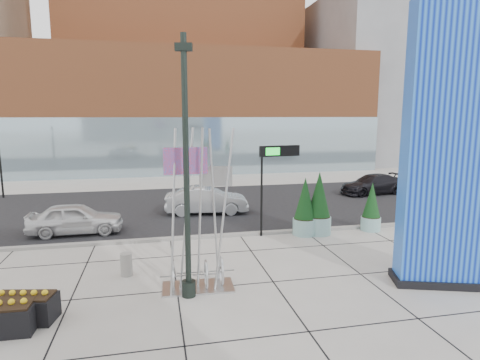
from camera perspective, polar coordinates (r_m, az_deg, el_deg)
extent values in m
plane|color=#9E9991|center=(13.73, -0.60, -13.01)|extent=(160.00, 160.00, 0.00)
cube|color=black|center=(23.18, -5.52, -3.74)|extent=(80.00, 12.00, 0.02)
cube|color=gray|center=(17.42, -3.24, -7.93)|extent=(80.00, 0.30, 0.12)
cube|color=#AF5D32|center=(39.61, -7.05, 9.61)|extent=(34.00, 10.00, 11.00)
cube|color=#8CA5B2|center=(34.94, -6.25, 4.76)|extent=(34.00, 0.60, 5.00)
cube|color=slate|center=(52.95, 21.12, 12.75)|extent=(20.00, 18.00, 18.00)
cube|color=#0B26AD|center=(13.36, 27.21, 4.13)|extent=(2.53, 1.62, 8.49)
cube|color=black|center=(14.26, 25.96, -12.61)|extent=(2.77, 1.86, 0.24)
cylinder|color=black|center=(11.16, -7.65, 1.26)|extent=(0.16, 0.16, 7.33)
cylinder|color=black|center=(12.12, -7.29, -15.05)|extent=(0.40, 0.40, 0.46)
cube|color=black|center=(11.19, -8.03, 18.23)|extent=(0.49, 0.29, 0.20)
cube|color=silver|center=(12.66, -5.99, -14.91)|extent=(2.19, 1.17, 0.06)
cylinder|color=silver|center=(11.65, -9.43, -4.62)|extent=(0.07, 0.07, 4.87)
cylinder|color=silver|center=(12.00, -7.64, -4.16)|extent=(0.07, 0.07, 4.87)
cylinder|color=silver|center=(11.80, -5.66, -4.36)|extent=(0.07, 0.07, 4.87)
cylinder|color=silver|center=(12.14, -3.76, -3.95)|extent=(0.07, 0.07, 4.87)
cylinder|color=silver|center=(11.75, -2.27, -4.38)|extent=(0.07, 0.07, 4.87)
torus|color=silver|center=(12.36, -9.43, -13.41)|extent=(0.11, 0.89, 0.89)
torus|color=silver|center=(12.56, -7.20, -12.97)|extent=(0.11, 0.89, 0.89)
torus|color=silver|center=(12.43, -4.83, -13.18)|extent=(0.11, 0.89, 0.89)
torus|color=silver|center=(12.67, -2.70, -12.70)|extent=(0.11, 0.89, 0.89)
cube|color=red|center=(11.61, -7.74, 2.70)|extent=(1.27, 0.10, 0.78)
cube|color=silver|center=(11.87, -3.50, 0.53)|extent=(0.97, 0.19, 0.58)
cylinder|color=gray|center=(13.87, -15.86, -11.47)|extent=(0.39, 0.39, 0.75)
cylinder|color=black|center=(17.16, 3.09, -1.76)|extent=(0.09, 0.09, 3.86)
cube|color=black|center=(17.15, 5.81, 4.10)|extent=(1.84, 0.43, 0.46)
cube|color=#19D833|center=(16.94, 4.73, 4.05)|extent=(0.64, 0.11, 0.32)
cylinder|color=#89B9B5|center=(19.29, 18.08, -5.91)|extent=(0.88, 0.88, 0.62)
cylinder|color=black|center=(19.22, 18.12, -5.02)|extent=(0.81, 0.81, 0.05)
cone|color=black|center=(19.04, 18.24, -2.70)|extent=(0.79, 0.79, 1.59)
cylinder|color=#89B9B5|center=(18.15, 11.05, -6.30)|extent=(1.11, 1.11, 0.78)
cylinder|color=black|center=(18.05, 11.09, -5.11)|extent=(1.02, 1.02, 0.07)
cone|color=black|center=(17.83, 11.19, -1.99)|extent=(1.00, 1.00, 2.00)
cylinder|color=#89B9B5|center=(17.92, 9.13, -6.56)|extent=(1.02, 1.02, 0.71)
cylinder|color=black|center=(17.83, 9.16, -5.45)|extent=(0.94, 0.94, 0.06)
cone|color=black|center=(17.62, 9.24, -2.56)|extent=(0.92, 0.92, 1.84)
cube|color=black|center=(12.02, -28.30, -15.84)|extent=(1.64, 1.04, 0.65)
cube|color=black|center=(11.88, -28.43, -14.31)|extent=(1.52, 0.92, 0.07)
cube|color=black|center=(11.70, -30.90, -16.73)|extent=(1.57, 0.82, 0.66)
imported|color=silver|center=(19.13, -22.33, -5.13)|extent=(4.00, 1.62, 1.36)
imported|color=#A7ABAF|center=(21.37, -4.76, -2.91)|extent=(4.47, 1.95, 1.43)
imported|color=black|center=(27.96, 18.31, -0.60)|extent=(4.67, 2.44, 1.29)
cylinder|color=black|center=(29.27, -30.84, 0.87)|extent=(0.12, 0.12, 3.20)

